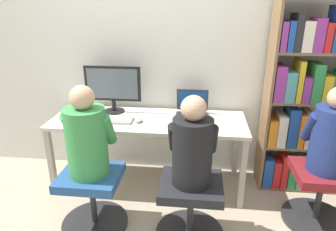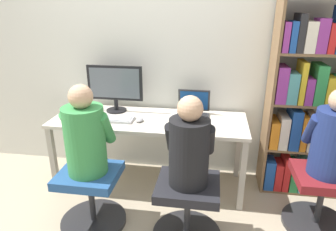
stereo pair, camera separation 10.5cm
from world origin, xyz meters
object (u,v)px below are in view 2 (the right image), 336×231
desktop_monitor (115,87)px  bookshelf (305,111)px  office_chair_right (187,208)px  office_chair_side (321,198)px  person_near_shelf (333,139)px  person_at_laptop (189,147)px  person_at_monitor (85,136)px  keyboard (111,119)px  laptop (193,111)px  office_chair_left (91,195)px

desktop_monitor → bookshelf: (1.78, -0.03, -0.14)m
office_chair_right → office_chair_side: same height
bookshelf → office_chair_side: size_ratio=3.32×
office_chair_right → person_near_shelf: person_near_shelf is taller
person_at_laptop → person_at_monitor: bearing=177.2°
keyboard → office_chair_side: size_ratio=0.77×
bookshelf → person_at_laptop: bearing=-140.3°
office_chair_right → person_at_monitor: size_ratio=0.77×
office_chair_side → person_near_shelf: bearing=90.0°
office_chair_side → laptop: bearing=154.2°
laptop → keyboard: bearing=-164.3°
office_chair_left → office_chair_right: (0.78, -0.04, 0.00)m
person_at_monitor → desktop_monitor: bearing=91.6°
desktop_monitor → person_near_shelf: size_ratio=0.81×
person_at_monitor → office_chair_left: bearing=-90.0°
desktop_monitor → office_chair_left: 1.06m
laptop → office_chair_right: size_ratio=0.57×
person_at_monitor → bookshelf: bookshelf is taller
office_chair_left → office_chair_right: same height
bookshelf → person_near_shelf: (0.07, -0.52, -0.03)m
keyboard → person_at_monitor: bearing=-90.9°
desktop_monitor → laptop: 0.80m
desktop_monitor → office_chair_side: desktop_monitor is taller
office_chair_right → person_at_laptop: 0.51m
keyboard → desktop_monitor: bearing=97.3°
office_chair_right → office_chair_side: size_ratio=1.00×
keyboard → bookshelf: 1.76m
desktop_monitor → office_chair_left: (0.02, -0.81, -0.69)m
person_near_shelf → desktop_monitor: bearing=163.3°
desktop_monitor → laptop: (0.77, -0.04, -0.20)m
office_chair_left → office_chair_right: size_ratio=1.00×
office_chair_right → office_chair_side: bearing=15.5°
person_at_monitor → person_at_laptop: (0.78, -0.04, -0.01)m
office_chair_left → office_chair_side: (1.82, 0.25, 0.00)m
bookshelf → desktop_monitor: bearing=179.0°
office_chair_right → person_near_shelf: (1.04, 0.29, 0.52)m
person_near_shelf → laptop: bearing=154.4°
desktop_monitor → keyboard: 0.34m
desktop_monitor → office_chair_side: bearing=-16.8°
office_chair_left → person_at_laptop: size_ratio=0.81×
person_at_monitor → office_chair_side: bearing=7.7°
bookshelf → office_chair_left: bearing=-156.1°
desktop_monitor → person_near_shelf: bearing=-16.7°
office_chair_left → person_at_monitor: person_at_monitor is taller
keyboard → person_at_monitor: size_ratio=0.59×
person_at_laptop → person_near_shelf: 1.08m
bookshelf → office_chair_side: 0.76m
person_at_laptop → person_near_shelf: size_ratio=0.98×
bookshelf → person_at_monitor: bearing=-156.3°
laptop → keyboard: size_ratio=0.74×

